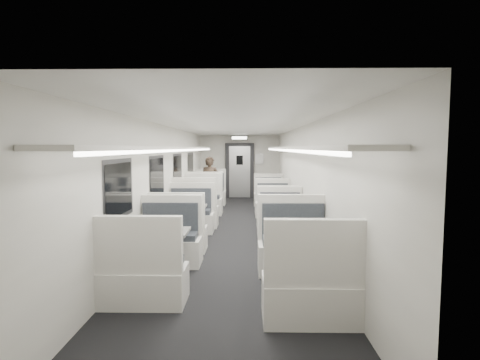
{
  "coord_description": "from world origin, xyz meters",
  "views": [
    {
      "loc": [
        0.27,
        -8.31,
        1.92
      ],
      "look_at": [
        0.11,
        0.65,
        1.15
      ],
      "focal_mm": 28.0,
      "sensor_mm": 36.0,
      "label": 1
    }
  ],
  "objects_px": {
    "booth_left_b": "(199,205)",
    "booth_left_c": "(185,223)",
    "booth_right_c": "(283,227)",
    "booth_right_d": "(301,263)",
    "booth_right_a": "(270,198)",
    "booth_left_d": "(158,255)",
    "exit_sign": "(239,138)",
    "booth_right_b": "(275,208)",
    "vestibule_door": "(240,171)",
    "booth_left_a": "(207,196)",
    "passenger": "(210,183)"
  },
  "relations": [
    {
      "from": "booth_left_b",
      "to": "booth_left_c",
      "type": "bearing_deg",
      "value": -90.0
    },
    {
      "from": "booth_right_c",
      "to": "booth_right_d",
      "type": "xyz_separation_m",
      "value": [
        0.0,
        -2.43,
        0.04
      ]
    },
    {
      "from": "booth_right_a",
      "to": "booth_right_c",
      "type": "distance_m",
      "value": 4.35
    },
    {
      "from": "booth_left_d",
      "to": "booth_right_a",
      "type": "bearing_deg",
      "value": 72.62
    },
    {
      "from": "booth_left_d",
      "to": "booth_right_c",
      "type": "bearing_deg",
      "value": 45.61
    },
    {
      "from": "exit_sign",
      "to": "booth_right_a",
      "type": "bearing_deg",
      "value": -64.71
    },
    {
      "from": "booth_right_b",
      "to": "booth_right_c",
      "type": "height_order",
      "value": "booth_right_c"
    },
    {
      "from": "vestibule_door",
      "to": "exit_sign",
      "type": "distance_m",
      "value": 1.33
    },
    {
      "from": "booth_right_b",
      "to": "booth_right_c",
      "type": "relative_size",
      "value": 0.98
    },
    {
      "from": "booth_right_a",
      "to": "exit_sign",
      "type": "relative_size",
      "value": 3.16
    },
    {
      "from": "booth_left_a",
      "to": "booth_right_a",
      "type": "relative_size",
      "value": 1.14
    },
    {
      "from": "vestibule_door",
      "to": "booth_left_a",
      "type": "bearing_deg",
      "value": -111.51
    },
    {
      "from": "booth_left_a",
      "to": "booth_right_b",
      "type": "relative_size",
      "value": 1.15
    },
    {
      "from": "booth_left_d",
      "to": "exit_sign",
      "type": "relative_size",
      "value": 3.41
    },
    {
      "from": "passenger",
      "to": "exit_sign",
      "type": "relative_size",
      "value": 2.66
    },
    {
      "from": "exit_sign",
      "to": "booth_left_a",
      "type": "bearing_deg",
      "value": -116.01
    },
    {
      "from": "booth_right_d",
      "to": "booth_left_d",
      "type": "bearing_deg",
      "value": 169.07
    },
    {
      "from": "passenger",
      "to": "booth_left_a",
      "type": "bearing_deg",
      "value": 144.18
    },
    {
      "from": "booth_right_d",
      "to": "vestibule_door",
      "type": "xyz_separation_m",
      "value": [
        -1.0,
        9.38,
        0.64
      ]
    },
    {
      "from": "booth_right_d",
      "to": "booth_left_c",
      "type": "bearing_deg",
      "value": 126.07
    },
    {
      "from": "booth_left_a",
      "to": "booth_left_d",
      "type": "relative_size",
      "value": 1.06
    },
    {
      "from": "booth_left_d",
      "to": "vestibule_door",
      "type": "xyz_separation_m",
      "value": [
        1.0,
        8.99,
        0.66
      ]
    },
    {
      "from": "booth_left_d",
      "to": "booth_left_c",
      "type": "bearing_deg",
      "value": 90.0
    },
    {
      "from": "booth_left_b",
      "to": "booth_right_d",
      "type": "relative_size",
      "value": 1.03
    },
    {
      "from": "booth_right_a",
      "to": "booth_right_b",
      "type": "relative_size",
      "value": 1.01
    },
    {
      "from": "booth_right_a",
      "to": "booth_left_a",
      "type": "bearing_deg",
      "value": 178.1
    },
    {
      "from": "booth_left_a",
      "to": "booth_right_b",
      "type": "bearing_deg",
      "value": -46.03
    },
    {
      "from": "booth_left_b",
      "to": "booth_left_c",
      "type": "relative_size",
      "value": 1.09
    },
    {
      "from": "booth_left_a",
      "to": "booth_left_c",
      "type": "xyz_separation_m",
      "value": [
        0.0,
        -4.1,
        -0.03
      ]
    },
    {
      "from": "booth_right_d",
      "to": "exit_sign",
      "type": "distance_m",
      "value": 9.14
    },
    {
      "from": "vestibule_door",
      "to": "booth_left_c",
      "type": "bearing_deg",
      "value": -98.57
    },
    {
      "from": "booth_left_a",
      "to": "vestibule_door",
      "type": "height_order",
      "value": "vestibule_door"
    },
    {
      "from": "booth_right_c",
      "to": "booth_right_d",
      "type": "relative_size",
      "value": 0.9
    },
    {
      "from": "booth_left_b",
      "to": "booth_right_b",
      "type": "xyz_separation_m",
      "value": [
        2.0,
        -0.2,
        -0.06
      ]
    },
    {
      "from": "booth_right_a",
      "to": "booth_right_c",
      "type": "height_order",
      "value": "booth_right_c"
    },
    {
      "from": "booth_right_d",
      "to": "vestibule_door",
      "type": "height_order",
      "value": "vestibule_door"
    },
    {
      "from": "booth_right_d",
      "to": "vestibule_door",
      "type": "distance_m",
      "value": 9.46
    },
    {
      "from": "booth_right_b",
      "to": "booth_right_a",
      "type": "bearing_deg",
      "value": 90.0
    },
    {
      "from": "booth_right_b",
      "to": "exit_sign",
      "type": "bearing_deg",
      "value": 103.63
    },
    {
      "from": "booth_right_b",
      "to": "exit_sign",
      "type": "xyz_separation_m",
      "value": [
        -1.0,
        4.12,
        1.93
      ]
    },
    {
      "from": "booth_left_b",
      "to": "exit_sign",
      "type": "bearing_deg",
      "value": 75.71
    },
    {
      "from": "booth_left_a",
      "to": "booth_right_d",
      "type": "distance_m",
      "value": 7.13
    },
    {
      "from": "booth_left_b",
      "to": "booth_right_c",
      "type": "distance_m",
      "value": 3.23
    },
    {
      "from": "booth_left_b",
      "to": "booth_right_a",
      "type": "bearing_deg",
      "value": 42.13
    },
    {
      "from": "booth_left_d",
      "to": "booth_right_c",
      "type": "xyz_separation_m",
      "value": [
        2.0,
        2.04,
        -0.02
      ]
    },
    {
      "from": "booth_right_d",
      "to": "booth_right_a",
      "type": "bearing_deg",
      "value": 90.0
    },
    {
      "from": "booth_left_c",
      "to": "vestibule_door",
      "type": "xyz_separation_m",
      "value": [
        1.0,
        6.63,
        0.67
      ]
    },
    {
      "from": "booth_left_a",
      "to": "exit_sign",
      "type": "bearing_deg",
      "value": 63.99
    },
    {
      "from": "booth_left_b",
      "to": "booth_right_d",
      "type": "distance_m",
      "value": 5.35
    },
    {
      "from": "booth_left_b",
      "to": "booth_left_d",
      "type": "distance_m",
      "value": 4.58
    }
  ]
}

